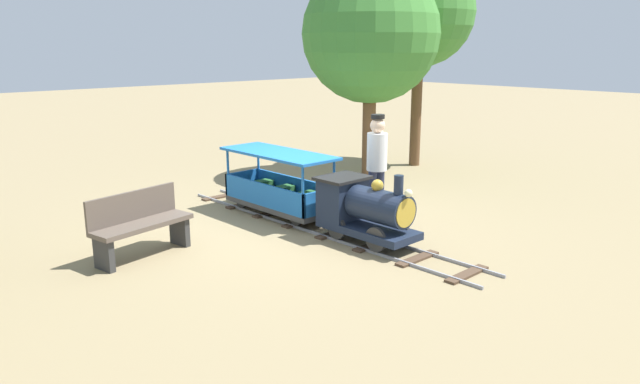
# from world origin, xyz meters

# --- Properties ---
(ground_plane) EXTENTS (60.00, 60.00, 0.00)m
(ground_plane) POSITION_xyz_m (0.00, 0.00, 0.00)
(ground_plane) COLOR #8C7A56
(track) EXTENTS (0.71, 5.70, 0.04)m
(track) POSITION_xyz_m (0.00, 0.42, 0.02)
(track) COLOR gray
(track) RESTS_ON ground_plane
(locomotive) EXTENTS (0.67, 1.44, 0.98)m
(locomotive) POSITION_xyz_m (0.00, 1.28, 0.48)
(locomotive) COLOR #192338
(locomotive) RESTS_ON ground_plane
(passenger_car) EXTENTS (0.77, 2.00, 0.97)m
(passenger_car) POSITION_xyz_m (0.00, -0.48, 0.42)
(passenger_car) COLOR #3F3F3F
(passenger_car) RESTS_ON ground_plane
(conductor_person) EXTENTS (0.30, 0.30, 1.62)m
(conductor_person) POSITION_xyz_m (-0.83, 0.78, 0.96)
(conductor_person) COLOR #282D47
(conductor_person) RESTS_ON ground_plane
(park_bench) EXTENTS (1.35, 0.62, 0.82)m
(park_bench) POSITION_xyz_m (2.41, -0.28, 0.42)
(park_bench) COLOR brown
(park_bench) RESTS_ON ground_plane
(oak_tree_near) EXTENTS (2.66, 2.66, 4.14)m
(oak_tree_near) POSITION_xyz_m (-3.15, -1.45, 2.79)
(oak_tree_near) COLOR brown
(oak_tree_near) RESTS_ON ground_plane
(oak_tree_distant) EXTENTS (2.30, 2.30, 4.43)m
(oak_tree_distant) POSITION_xyz_m (-4.77, -1.53, 3.25)
(oak_tree_distant) COLOR brown
(oak_tree_distant) RESTS_ON ground_plane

